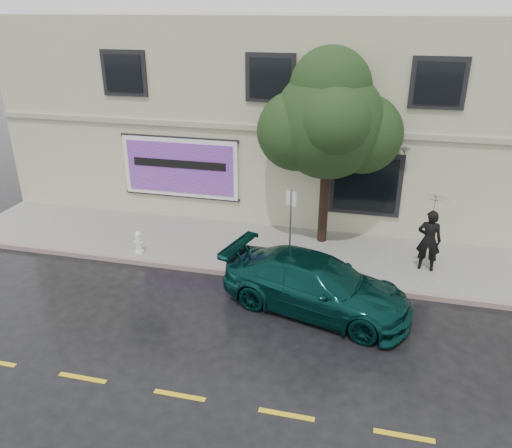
% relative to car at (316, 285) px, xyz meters
% --- Properties ---
extents(ground, '(90.00, 90.00, 0.00)m').
position_rel_car_xyz_m(ground, '(-2.25, -0.33, -0.71)').
color(ground, black).
rests_on(ground, ground).
extents(sidewalk, '(20.00, 3.50, 0.15)m').
position_rel_car_xyz_m(sidewalk, '(-2.25, 2.92, -0.64)').
color(sidewalk, gray).
rests_on(sidewalk, ground).
extents(curb, '(20.00, 0.18, 0.16)m').
position_rel_car_xyz_m(curb, '(-2.25, 1.17, -0.64)').
color(curb, gray).
rests_on(curb, ground).
extents(road_marking, '(19.00, 0.12, 0.01)m').
position_rel_car_xyz_m(road_marking, '(-2.25, -3.83, -0.71)').
color(road_marking, gold).
rests_on(road_marking, ground).
extents(building, '(20.00, 8.12, 7.00)m').
position_rel_car_xyz_m(building, '(-2.24, 8.67, 2.79)').
color(building, beige).
rests_on(building, ground).
extents(billboard, '(4.30, 0.16, 2.20)m').
position_rel_car_xyz_m(billboard, '(-5.45, 4.59, 1.34)').
color(billboard, white).
rests_on(billboard, ground).
extents(car, '(5.30, 3.36, 1.43)m').
position_rel_car_xyz_m(car, '(0.00, 0.00, 0.00)').
color(car, '#08322F').
rests_on(car, ground).
extents(pedestrian, '(0.74, 0.54, 1.86)m').
position_rel_car_xyz_m(pedestrian, '(2.90, 2.64, 0.37)').
color(pedestrian, black).
rests_on(pedestrian, sidewalk).
extents(umbrella, '(1.17, 1.17, 0.65)m').
position_rel_car_xyz_m(umbrella, '(2.90, 2.64, 1.62)').
color(umbrella, black).
rests_on(umbrella, pedestrian).
extents(street_tree, '(3.36, 3.36, 5.56)m').
position_rel_car_xyz_m(street_tree, '(-0.29, 3.87, 3.30)').
color(street_tree, black).
rests_on(street_tree, sidewalk).
extents(fire_hydrant, '(0.29, 0.27, 0.71)m').
position_rel_car_xyz_m(fire_hydrant, '(-5.74, 1.64, -0.22)').
color(fire_hydrant, silver).
rests_on(fire_hydrant, sidewalk).
extents(sign_pole, '(0.30, 0.14, 2.59)m').
position_rel_car_xyz_m(sign_pole, '(-0.93, 1.37, 0.99)').
color(sign_pole, gray).
rests_on(sign_pole, sidewalk).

